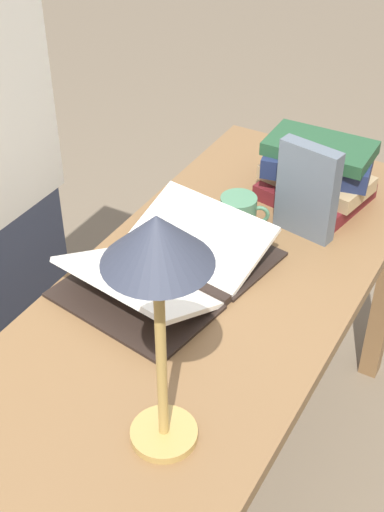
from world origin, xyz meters
TOP-DOWN VIEW (x-y plane):
  - ground_plane at (0.00, 0.00)m, footprint 12.00×12.00m
  - reading_desk at (0.00, 0.00)m, footprint 1.52×0.63m
  - open_book at (-0.01, -0.10)m, footprint 0.52×0.42m
  - book_stack_tall at (-0.48, 0.07)m, footprint 0.26×0.30m
  - book_standing_upright at (-0.32, 0.10)m, footprint 0.07×0.16m
  - reading_lamp at (0.40, 0.13)m, footprint 0.17×0.17m
  - coffee_mug at (-0.25, -0.05)m, footprint 0.09×0.12m

SIDE VIEW (x-z plane):
  - ground_plane at x=0.00m, z-range 0.00..0.00m
  - reading_desk at x=0.00m, z-range 0.27..1.04m
  - open_book at x=-0.01m, z-range 0.75..0.84m
  - coffee_mug at x=-0.25m, z-range 0.77..0.86m
  - book_stack_tall at x=-0.48m, z-range 0.76..0.93m
  - book_standing_upright at x=-0.32m, z-range 0.77..1.01m
  - reading_lamp at x=0.40m, z-range 0.92..1.39m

